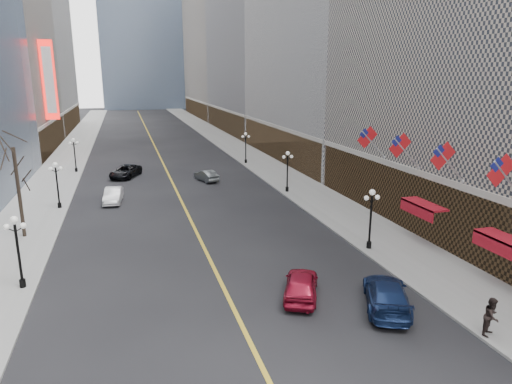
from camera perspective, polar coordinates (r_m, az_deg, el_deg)
sidewalk_east at (r=72.19m, az=-0.40°, el=4.27°), size 6.00×230.00×0.15m
sidewalk_west at (r=70.15m, az=-23.03°, el=2.83°), size 6.00×230.00×0.15m
lane_line at (r=79.63m, az=-12.17°, el=4.85°), size 0.25×200.00×0.02m
bldg_east_c at (r=110.78m, az=2.64°, el=20.27°), size 26.60×40.60×48.80m
bldg_east_d at (r=152.70m, az=-2.86°, el=21.25°), size 26.60×46.60×62.80m
streetlamp_east_1 at (r=34.54m, az=14.18°, el=-2.53°), size 1.26×0.44×4.52m
streetlamp_east_2 at (r=50.41m, az=3.95°, el=3.13°), size 1.26×0.44×4.52m
streetlamp_east_3 at (r=67.36m, az=-1.29°, el=5.98°), size 1.26×0.44×4.52m
streetlamp_west_1 at (r=30.79m, az=-27.67°, el=-5.85°), size 1.26×0.44×4.52m
streetlamp_west_2 at (r=47.92m, az=-23.64°, el=1.36°), size 1.26×0.44×4.52m
streetlamp_west_3 at (r=65.52m, az=-21.75°, el=4.73°), size 1.26×0.44×4.52m
flag_2 at (r=29.45m, az=28.50°, el=2.08°), size 2.87×0.12×2.87m
flag_3 at (r=33.12m, az=22.52°, el=3.90°), size 2.87×0.12×2.87m
flag_4 at (r=37.10m, az=17.77°, el=5.32°), size 2.87×0.12×2.87m
flag_5 at (r=41.30m, az=13.94°, el=6.43°), size 2.87×0.12×2.87m
awning_b at (r=31.04m, az=28.63°, el=-5.46°), size 1.40×4.00×0.93m
awning_c at (r=36.80m, az=20.01°, el=-1.65°), size 1.40×4.00×0.93m
theatre_marquee at (r=79.18m, az=-24.45°, el=12.60°), size 2.00×0.55×12.00m
tree_west_far at (r=39.86m, az=-27.92°, el=3.39°), size 3.60×3.60×7.92m
car_nb_mid at (r=49.01m, az=-17.42°, el=-0.40°), size 2.05×4.75×1.52m
car_nb_far at (r=60.80m, az=-16.00°, el=2.49°), size 4.63×6.20×1.56m
car_sb_near at (r=27.08m, az=16.02°, el=-12.19°), size 4.45×6.07×1.63m
car_sb_mid at (r=27.35m, az=5.67°, el=-11.43°), size 3.66×5.06×1.60m
car_sb_far at (r=56.74m, az=-6.23°, el=2.05°), size 2.64×4.41×1.37m
ped_east_walk at (r=26.04m, az=27.39°, el=-13.65°), size 1.09×0.92×1.97m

